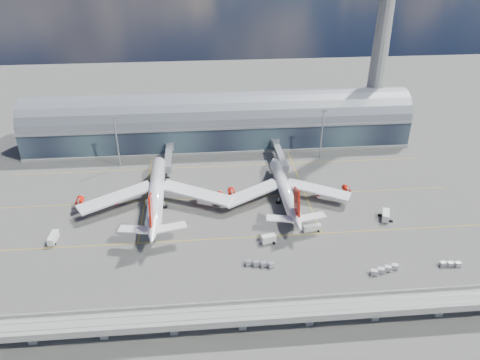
{
  "coord_description": "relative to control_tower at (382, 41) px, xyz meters",
  "views": [
    {
      "loc": [
        -9.7,
        -154.26,
        105.47
      ],
      "look_at": [
        5.15,
        10.0,
        14.0
      ],
      "focal_mm": 35.0,
      "sensor_mm": 36.0,
      "label": 1
    }
  ],
  "objects": [
    {
      "name": "cargo_train_2",
      "position": [
        -10.18,
        -116.36,
        -50.75
      ],
      "size": [
        7.7,
        2.53,
        1.69
      ],
      "rotation": [
        0.0,
        0.0,
        1.7
      ],
      "color": "gray",
      "rests_on": "ground"
    },
    {
      "name": "service_truck_5",
      "position": [
        -116.35,
        -67.08,
        -50.25
      ],
      "size": [
        5.99,
        4.33,
        2.71
      ],
      "rotation": [
        0.0,
        0.0,
        1.13
      ],
      "color": "silver",
      "rests_on": "ground"
    },
    {
      "name": "service_truck_3",
      "position": [
        -22.03,
        -85.65,
        -49.94
      ],
      "size": [
        4.96,
        7.36,
        3.32
      ],
      "rotation": [
        0.0,
        0.0,
        -0.37
      ],
      "color": "silver",
      "rests_on": "ground"
    },
    {
      "name": "ground",
      "position": [
        -85.0,
        -83.0,
        -51.64
      ],
      "size": [
        500.0,
        500.0,
        0.0
      ],
      "primitive_type": "plane",
      "color": "#474744",
      "rests_on": "ground"
    },
    {
      "name": "cargo_train_0",
      "position": [
        -76.25,
        -110.27,
        -50.72
      ],
      "size": [
        10.66,
        4.18,
        1.76
      ],
      "rotation": [
        0.0,
        0.0,
        1.82
      ],
      "color": "gray",
      "rests_on": "ground"
    },
    {
      "name": "terminal",
      "position": [
        -85.0,
        -5.01,
        -40.3
      ],
      "size": [
        200.0,
        30.0,
        28.0
      ],
      "color": "#1E2533",
      "rests_on": "ground"
    },
    {
      "name": "cargo_train_1",
      "position": [
        -34.12,
        -117.16,
        -50.68
      ],
      "size": [
        11.07,
        4.63,
        1.84
      ],
      "rotation": [
        0.0,
        0.0,
        1.3
      ],
      "color": "gray",
      "rests_on": "ground"
    },
    {
      "name": "service_truck_0",
      "position": [
        -151.63,
        -88.97,
        -50.08
      ],
      "size": [
        2.87,
        7.37,
        3.01
      ],
      "rotation": [
        0.0,
        0.0,
        -0.05
      ],
      "color": "silver",
      "rests_on": "ground"
    },
    {
      "name": "service_truck_4",
      "position": [
        -56.75,
        -62.46,
        -50.36
      ],
      "size": [
        3.16,
        4.76,
        2.53
      ],
      "rotation": [
        0.0,
        0.0,
        -0.29
      ],
      "color": "silver",
      "rests_on": "ground"
    },
    {
      "name": "service_truck_2",
      "position": [
        -53.37,
        -90.97,
        -50.31
      ],
      "size": [
        7.23,
        2.98,
        2.54
      ],
      "rotation": [
        0.0,
        0.0,
        1.71
      ],
      "color": "silver",
      "rests_on": "ground"
    },
    {
      "name": "service_truck_1",
      "position": [
        -71.28,
        -96.96,
        -50.06
      ],
      "size": [
        5.8,
        3.57,
        3.13
      ],
      "rotation": [
        0.0,
        0.0,
        1.78
      ],
      "color": "silver",
      "rests_on": "ground"
    },
    {
      "name": "control_tower",
      "position": [
        0.0,
        0.0,
        0.0
      ],
      "size": [
        19.0,
        19.0,
        103.0
      ],
      "color": "gray",
      "rests_on": "ground"
    },
    {
      "name": "jet_bridge_left",
      "position": [
        -110.97,
        -29.88,
        -46.46
      ],
      "size": [
        4.4,
        28.0,
        7.25
      ],
      "color": "gray",
      "rests_on": "ground"
    },
    {
      "name": "taxi_lines",
      "position": [
        -85.0,
        -60.89,
        -51.63
      ],
      "size": [
        200.0,
        80.12,
        0.01
      ],
      "color": "gold",
      "rests_on": "ground"
    },
    {
      "name": "floodlight_mast_left",
      "position": [
        -135.0,
        -28.0,
        -38.0
      ],
      "size": [
        3.0,
        0.7,
        25.7
      ],
      "color": "gray",
      "rests_on": "ground"
    },
    {
      "name": "airliner_right",
      "position": [
        -60.22,
        -67.73,
        -46.62
      ],
      "size": [
        58.28,
        60.89,
        19.36
      ],
      "rotation": [
        0.0,
        0.0,
        0.01
      ],
      "color": "white",
      "rests_on": "ground"
    },
    {
      "name": "floodlight_mast_right",
      "position": [
        -35.0,
        -28.0,
        -38.0
      ],
      "size": [
        3.0,
        0.7,
        25.7
      ],
      "color": "gray",
      "rests_on": "ground"
    },
    {
      "name": "guideway",
      "position": [
        -85.0,
        -138.0,
        -46.34
      ],
      "size": [
        220.0,
        8.5,
        7.2
      ],
      "color": "gray",
      "rests_on": "ground"
    },
    {
      "name": "airliner_left",
      "position": [
        -114.42,
        -67.6,
        -45.53
      ],
      "size": [
        66.71,
        70.05,
        21.38
      ],
      "rotation": [
        0.0,
        0.0,
        0.02
      ],
      "color": "white",
      "rests_on": "ground"
    },
    {
      "name": "jet_bridge_right",
      "position": [
        -56.74,
        -31.82,
        -46.46
      ],
      "size": [
        4.4,
        32.0,
        7.25
      ],
      "color": "gray",
      "rests_on": "ground"
    }
  ]
}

